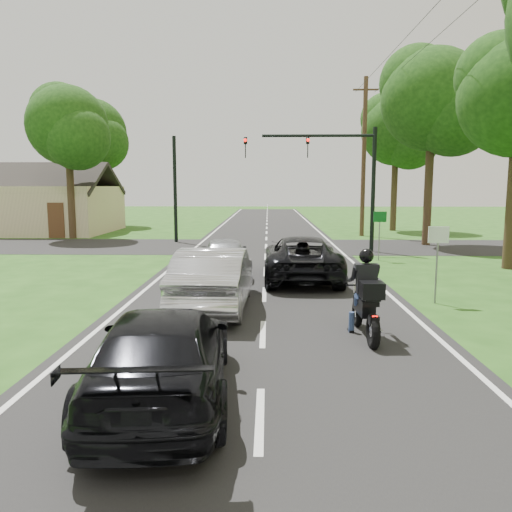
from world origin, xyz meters
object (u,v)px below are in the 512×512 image
Objects in this scene: sign_green at (380,224)px; dark_suv at (302,258)px; dark_car_behind at (163,354)px; silver_suv at (225,255)px; sign_white at (438,246)px; utility_pole_far at (364,156)px; silver_sedan at (215,278)px; motorcycle_rider at (366,303)px; traffic_signal at (335,167)px.

dark_suv is at bearing -128.97° from sign_green.
dark_car_behind is at bearing -113.89° from sign_green.
silver_suv is 1.92× the size of sign_white.
dark_suv is 1.32× the size of silver_suv.
utility_pole_far is 11.63m from sign_green.
sign_white reaches higher than silver_suv.
silver_sedan is 21.51m from utility_pole_far.
silver_sedan is (-2.55, -4.19, 0.05)m from dark_suv.
utility_pole_far is at bearing -109.15° from silver_sedan.
dark_suv is at bearing 96.27° from motorcycle_rider.
utility_pole_far is at bearing -107.18° from dark_suv.
sign_white is (1.36, -11.02, -2.54)m from traffic_signal.
traffic_signal is 8.55m from utility_pole_far.
sign_green is at bearing -62.62° from traffic_signal.
utility_pole_far reaches higher than silver_sedan.
dark_car_behind is 18.34m from traffic_signal.
dark_car_behind is at bearing -140.40° from motorcycle_rider.
silver_suv is 16.98m from utility_pole_far.
utility_pole_far is at bearing 78.20° from motorcycle_rider.
silver_suv is at bearing -86.29° from silver_sedan.
dark_car_behind is 26.86m from utility_pole_far.
motorcycle_rider is 0.35× the size of traffic_signal.
traffic_signal is 3.00× the size of sign_white.
silver_sedan is at bearing -111.59° from traffic_signal.
sign_white is at bearing -138.95° from dark_car_behind.
utility_pole_far reaches higher than dark_suv.
silver_sedan is 1.02× the size of dark_car_behind.
utility_pole_far is at bearing -111.63° from dark_car_behind.
sign_green is (1.56, -3.02, -2.54)m from traffic_signal.
dark_car_behind is at bearing 90.03° from silver_sedan.
sign_green is (0.20, 8.00, 0.00)m from sign_white.
utility_pole_far is (7.49, 19.70, 4.27)m from silver_sedan.
sign_green reaches higher than dark_suv.
silver_suv is 0.85× the size of dark_car_behind.
sign_green reaches higher than dark_car_behind.
silver_sedan is 0.77× the size of traffic_signal.
traffic_signal is at bearing -109.92° from silver_sedan.
sign_white is (-1.50, -19.02, -3.49)m from utility_pole_far.
motorcycle_rider is at bearing 109.63° from silver_suv.
utility_pole_far is at bearing 70.32° from traffic_signal.
silver_sedan is at bearing -110.82° from utility_pole_far.
dark_suv is at bearing -105.44° from traffic_signal.
silver_suv is 1.92× the size of sign_green.
dark_suv is at bearing 134.45° from sign_white.
utility_pole_far reaches higher than silver_suv.
dark_suv is at bearing 153.87° from silver_suv.
silver_sedan is 2.30× the size of sign_white.
dark_car_behind is (0.02, -10.87, -0.00)m from silver_suv.
silver_suv is 0.41× the size of utility_pole_far.
motorcycle_rider is 11.53m from sign_green.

